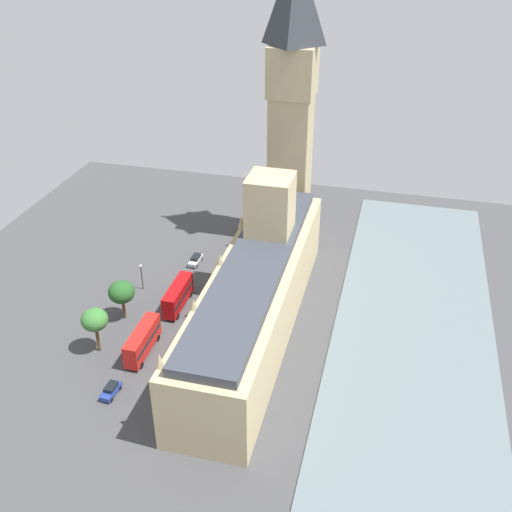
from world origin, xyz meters
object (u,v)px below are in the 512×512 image
(double_decker_bus_far_end, at_px, (142,340))
(pedestrian_leading, at_px, (239,253))
(parliament_building, at_px, (257,289))
(pedestrian_near_tower, at_px, (234,263))
(car_silver_under_trees, at_px, (196,260))
(plane_tree_midblock, at_px, (121,292))
(plane_tree_by_river_gate, at_px, (95,320))
(street_lamp_trailing, at_px, (141,272))
(clock_tower, at_px, (292,99))
(car_blue_opposite_hall, at_px, (111,390))
(double_decker_bus_kerbside, at_px, (178,295))

(double_decker_bus_far_end, relative_size, pedestrian_leading, 6.42)
(parliament_building, xyz_separation_m, pedestrian_near_tower, (9.63, -18.28, -6.97))
(car_silver_under_trees, bearing_deg, parliament_building, 137.34)
(parliament_building, height_order, double_decker_bus_far_end, parliament_building)
(car_silver_under_trees, height_order, plane_tree_midblock, plane_tree_midblock)
(plane_tree_by_river_gate, relative_size, street_lamp_trailing, 1.49)
(plane_tree_by_river_gate, distance_m, plane_tree_midblock, 9.67)
(clock_tower, bearing_deg, street_lamp_trailing, 50.59)
(plane_tree_midblock, bearing_deg, car_blue_opposite_hall, 108.98)
(parliament_building, distance_m, plane_tree_by_river_gate, 28.22)
(plane_tree_midblock, xyz_separation_m, street_lamp_trailing, (0.57, -9.69, -1.70))
(pedestrian_near_tower, bearing_deg, plane_tree_by_river_gate, -53.42)
(double_decker_bus_far_end, xyz_separation_m, plane_tree_midblock, (7.40, -8.34, 3.08))
(clock_tower, height_order, plane_tree_midblock, clock_tower)
(pedestrian_leading, bearing_deg, car_silver_under_trees, -153.59)
(car_silver_under_trees, bearing_deg, plane_tree_midblock, 74.93)
(double_decker_bus_far_end, bearing_deg, car_blue_opposite_hall, 84.75)
(pedestrian_near_tower, bearing_deg, car_blue_opposite_hall, -39.60)
(double_decker_bus_kerbside, xyz_separation_m, pedestrian_near_tower, (-6.22, -16.67, -1.90))
(clock_tower, distance_m, pedestrian_leading, 34.16)
(pedestrian_near_tower, relative_size, pedestrian_leading, 0.99)
(pedestrian_near_tower, xyz_separation_m, plane_tree_by_river_gate, (14.93, 32.12, 5.72))
(car_silver_under_trees, xyz_separation_m, double_decker_bus_far_end, (-1.01, 29.91, 1.75))
(parliament_building, xyz_separation_m, street_lamp_trailing, (24.87, -5.49, -3.69))
(pedestrian_near_tower, bearing_deg, clock_tower, 123.89)
(car_silver_under_trees, height_order, plane_tree_by_river_gate, plane_tree_by_river_gate)
(double_decker_bus_kerbside, height_order, pedestrian_near_tower, double_decker_bus_kerbside)
(double_decker_bus_far_end, xyz_separation_m, pedestrian_leading, (-7.25, -35.05, -1.90))
(car_silver_under_trees, distance_m, car_blue_opposite_hall, 40.53)
(double_decker_bus_far_end, height_order, plane_tree_by_river_gate, plane_tree_by_river_gate)
(car_silver_under_trees, distance_m, plane_tree_by_river_gate, 32.38)
(parliament_building, distance_m, double_decker_bus_kerbside, 16.71)
(parliament_building, height_order, double_decker_bus_kerbside, parliament_building)
(double_decker_bus_kerbside, bearing_deg, double_decker_bus_far_end, 85.29)
(pedestrian_leading, bearing_deg, plane_tree_midblock, -124.26)
(clock_tower, distance_m, double_decker_bus_far_end, 57.19)
(street_lamp_trailing, bearing_deg, plane_tree_midblock, 93.38)
(plane_tree_midblock, bearing_deg, car_silver_under_trees, -106.51)
(car_blue_opposite_hall, relative_size, plane_tree_midblock, 0.55)
(clock_tower, bearing_deg, plane_tree_by_river_gate, 64.16)
(clock_tower, relative_size, pedestrian_leading, 37.41)
(parliament_building, height_order, pedestrian_near_tower, parliament_building)
(double_decker_bus_far_end, xyz_separation_m, pedestrian_near_tower, (-7.27, -30.83, -1.90))
(parliament_building, bearing_deg, clock_tower, -87.77)
(car_silver_under_trees, relative_size, plane_tree_midblock, 0.61)
(plane_tree_midblock, distance_m, street_lamp_trailing, 9.86)
(clock_tower, distance_m, car_blue_opposite_hall, 67.14)
(double_decker_bus_kerbside, height_order, plane_tree_midblock, plane_tree_midblock)
(clock_tower, relative_size, double_decker_bus_far_end, 5.83)
(car_blue_opposite_hall, distance_m, pedestrian_near_tower, 42.24)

